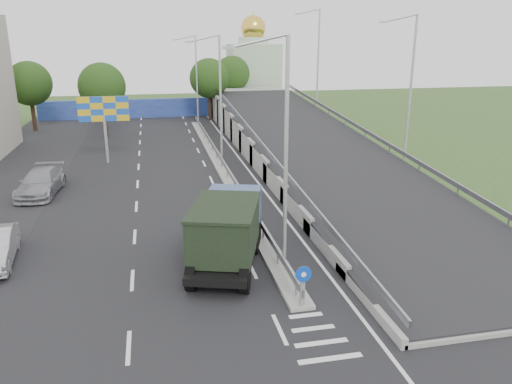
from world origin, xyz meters
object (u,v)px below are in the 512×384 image
object	(u,v)px
lamp_post_near	(282,143)
lamp_post_far	(195,75)
dump_truck	(228,228)
parked_car_d	(41,182)
church	(253,70)
billboard	(104,113)
sign_bollard	(303,286)
lamp_post_mid	(218,93)

from	to	relation	value
lamp_post_near	lamp_post_far	distance (m)	40.00
dump_truck	parked_car_d	size ratio (longest dim) A/B	1.33
church	billboard	size ratio (longest dim) A/B	2.51
dump_truck	parked_car_d	bearing A→B (deg)	146.53
sign_bollard	lamp_post_mid	size ratio (longest dim) A/B	0.17
sign_bollard	church	size ratio (longest dim) A/B	0.12
lamp_post_far	parked_car_d	xyz separation A→B (m)	(-12.84, -26.03, -4.98)
billboard	dump_truck	size ratio (longest dim) A/B	0.73
church	billboard	bearing A→B (deg)	-120.70
sign_bollard	lamp_post_near	size ratio (longest dim) A/B	0.17
lamp_post_near	billboard	xyz separation A→B (m)	(-9.11, 22.00, -1.62)
sign_bollard	lamp_post_far	world-z (taller)	lamp_post_far
lamp_post_mid	parked_car_d	bearing A→B (deg)	-154.83
sign_bollard	lamp_post_near	xyz separation A→B (m)	(0.11, 3.83, 4.77)
dump_truck	church	bearing A→B (deg)	94.46
sign_bollard	lamp_post_far	xyz separation A→B (m)	(0.11, 43.83, 4.77)
lamp_post_mid	parked_car_d	size ratio (longest dim) A/B	1.77
lamp_post_near	billboard	bearing A→B (deg)	112.49
dump_truck	parked_car_d	distance (m)	16.79
lamp_post_near	church	distance (m)	54.90
lamp_post_mid	church	distance (m)	35.41
sign_bollard	billboard	size ratio (longest dim) A/B	0.30
lamp_post_near	parked_car_d	distance (m)	19.62
lamp_post_far	billboard	xyz separation A→B (m)	(-9.11, -18.00, -1.62)
lamp_post_mid	billboard	size ratio (longest dim) A/B	1.83
lamp_post_near	dump_truck	bearing A→B (deg)	156.59
lamp_post_mid	church	world-z (taller)	church
lamp_post_far	billboard	bearing A→B (deg)	-116.84
dump_truck	parked_car_d	xyz separation A→B (m)	(-10.59, 13.00, -0.91)
billboard	parked_car_d	world-z (taller)	billboard
billboard	lamp_post_near	bearing A→B (deg)	-67.51
lamp_post_far	parked_car_d	bearing A→B (deg)	-116.25
dump_truck	lamp_post_near	bearing A→B (deg)	-6.06
lamp_post_mid	lamp_post_far	xyz separation A→B (m)	(0.00, 20.00, 0.00)
lamp_post_far	billboard	distance (m)	20.24
lamp_post_far	dump_truck	xyz separation A→B (m)	(-2.25, -39.03, -4.08)
church	parked_car_d	bearing A→B (deg)	-119.59
lamp_post_near	parked_car_d	xyz separation A→B (m)	(-12.84, 13.97, -4.98)
sign_bollard	billboard	bearing A→B (deg)	109.21
sign_bollard	lamp_post_far	distance (m)	44.08
dump_truck	billboard	bearing A→B (deg)	125.43
lamp_post_mid	sign_bollard	bearing A→B (deg)	-90.26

